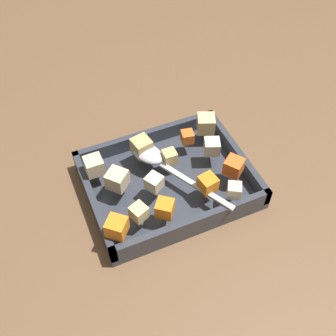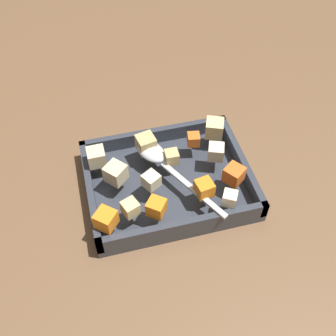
{
  "view_description": "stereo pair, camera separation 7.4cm",
  "coord_description": "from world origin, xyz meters",
  "views": [
    {
      "loc": [
        -0.18,
        -0.45,
        0.63
      ],
      "look_at": [
        0.01,
        -0.01,
        0.06
      ],
      "focal_mm": 43.63,
      "sensor_mm": 36.0,
      "label": 1
    },
    {
      "loc": [
        -0.11,
        -0.47,
        0.63
      ],
      "look_at": [
        0.01,
        -0.01,
        0.06
      ],
      "focal_mm": 43.63,
      "sensor_mm": 36.0,
      "label": 2
    }
  ],
  "objects": [
    {
      "name": "carrot_chunk_far_left",
      "position": [
        0.06,
        -0.08,
        0.06
      ],
      "size": [
        0.03,
        0.03,
        0.03
      ],
      "primitive_type": "cube",
      "rotation": [
        0.0,
        0.0,
        4.88
      ],
      "color": "orange",
      "rests_on": "baking_dish"
    },
    {
      "name": "ground_plane",
      "position": [
        0.0,
        0.0,
        0.0
      ],
      "size": [
        4.0,
        4.0,
        0.0
      ],
      "primitive_type": "plane",
      "color": "brown"
    },
    {
      "name": "potato_chunk_corner_ne",
      "position": [
        -0.07,
        -0.08,
        0.06
      ],
      "size": [
        0.03,
        0.03,
        0.03
      ],
      "primitive_type": "cube",
      "rotation": [
        0.0,
        0.0,
        3.51
      ],
      "color": "#E0CC89",
      "rests_on": "baking_dish"
    },
    {
      "name": "potato_chunk_rim_edge",
      "position": [
        0.11,
        0.0,
        0.06
      ],
      "size": [
        0.04,
        0.04,
        0.03
      ],
      "primitive_type": "cube",
      "rotation": [
        0.0,
        0.0,
        1.2
      ],
      "color": "beige",
      "rests_on": "baking_dish"
    },
    {
      "name": "potato_chunk_far_right",
      "position": [
        -0.11,
        0.04,
        0.06
      ],
      "size": [
        0.03,
        0.03,
        0.03
      ],
      "primitive_type": "cube",
      "rotation": [
        0.0,
        0.0,
        0.01
      ],
      "color": "beige",
      "rests_on": "baking_dish"
    },
    {
      "name": "baking_dish",
      "position": [
        0.01,
        -0.01,
        0.01
      ],
      "size": [
        0.3,
        0.23,
        0.05
      ],
      "color": "#333842",
      "rests_on": "ground_plane"
    },
    {
      "name": "serving_spoon",
      "position": [
        -0.0,
        0.02,
        0.06
      ],
      "size": [
        0.13,
        0.21,
        0.02
      ],
      "rotation": [
        0.0,
        0.0,
        5.2
      ],
      "color": "silver",
      "rests_on": "baking_dish"
    },
    {
      "name": "carrot_chunk_near_right",
      "position": [
        0.12,
        -0.06,
        0.06
      ],
      "size": [
        0.04,
        0.04,
        0.03
      ],
      "primitive_type": "cube",
      "rotation": [
        0.0,
        0.0,
        5.35
      ],
      "color": "orange",
      "rests_on": "baking_dish"
    },
    {
      "name": "carrot_chunk_front_center",
      "position": [
        -0.03,
        -0.09,
        0.06
      ],
      "size": [
        0.04,
        0.04,
        0.03
      ],
      "primitive_type": "cube",
      "rotation": [
        0.0,
        0.0,
        0.91
      ],
      "color": "orange",
      "rests_on": "baking_dish"
    },
    {
      "name": "potato_chunk_under_handle",
      "position": [
        -0.02,
        0.05,
        0.06
      ],
      "size": [
        0.04,
        0.04,
        0.03
      ],
      "primitive_type": "cube",
      "rotation": [
        0.0,
        0.0,
        0.19
      ],
      "color": "tan",
      "rests_on": "baking_dish"
    },
    {
      "name": "potato_chunk_corner_sw",
      "position": [
        0.02,
        0.01,
        0.06
      ],
      "size": [
        0.02,
        0.02,
        0.02
      ],
      "primitive_type": "cube",
      "rotation": [
        0.0,
        0.0,
        6.27
      ],
      "color": "tan",
      "rests_on": "baking_dish"
    },
    {
      "name": "potato_chunk_near_spoon",
      "position": [
        -0.03,
        -0.03,
        0.06
      ],
      "size": [
        0.04,
        0.04,
        0.03
      ],
      "primitive_type": "cube",
      "rotation": [
        0.0,
        0.0,
        5.24
      ],
      "color": "beige",
      "rests_on": "baking_dish"
    },
    {
      "name": "potato_chunk_heap_side",
      "position": [
        0.1,
        -0.1,
        0.06
      ],
      "size": [
        0.03,
        0.03,
        0.02
      ],
      "primitive_type": "cube",
      "rotation": [
        0.0,
        0.0,
        1.05
      ],
      "color": "beige",
      "rests_on": "baking_dish"
    },
    {
      "name": "potato_chunk_heap_top",
      "position": [
        0.12,
        0.06,
        0.06
      ],
      "size": [
        0.04,
        0.04,
        0.03
      ],
      "primitive_type": "cube",
      "rotation": [
        0.0,
        0.0,
        1.18
      ],
      "color": "#E0CC89",
      "rests_on": "baking_dish"
    },
    {
      "name": "carrot_chunk_mid_left",
      "position": [
        -0.12,
        -0.1,
        0.06
      ],
      "size": [
        0.04,
        0.04,
        0.03
      ],
      "primitive_type": "cube",
      "rotation": [
        0.0,
        0.0,
        0.86
      ],
      "color": "orange",
      "rests_on": "baking_dish"
    },
    {
      "name": "carrot_chunk_corner_nw",
      "position": [
        0.08,
        0.04,
        0.06
      ],
      "size": [
        0.03,
        0.03,
        0.02
      ],
      "primitive_type": "cube",
      "rotation": [
        0.0,
        0.0,
        4.53
      ],
      "color": "orange",
      "rests_on": "baking_dish"
    },
    {
      "name": "potato_chunk_corner_se",
      "position": [
        -0.08,
        -0.01,
        0.06
      ],
      "size": [
        0.05,
        0.05,
        0.03
      ],
      "primitive_type": "cube",
      "rotation": [
        0.0,
        0.0,
        2.31
      ],
      "color": "beige",
      "rests_on": "baking_dish"
    }
  ]
}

